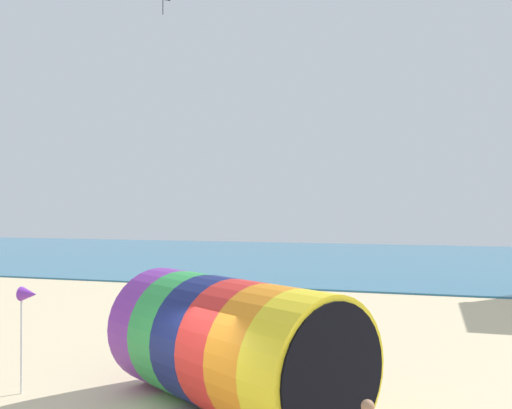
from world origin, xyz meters
The scene contains 3 objects.
sea centered at (0.00, 41.18, 0.05)m, with size 120.00×40.00×0.10m, color teal.
giant_inflatable_tube centered at (0.52, 2.25, 1.49)m, with size 6.86×5.88×2.98m.
beach_flag centered at (-4.64, 1.87, 2.35)m, with size 0.47×0.36×2.65m.
Camera 1 is at (4.81, -9.91, 4.60)m, focal length 40.00 mm.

